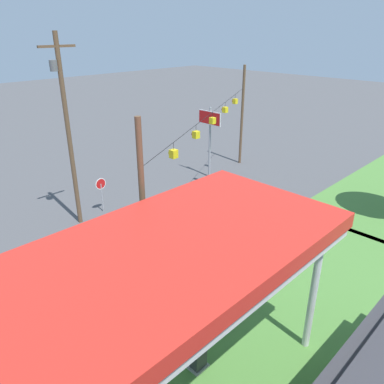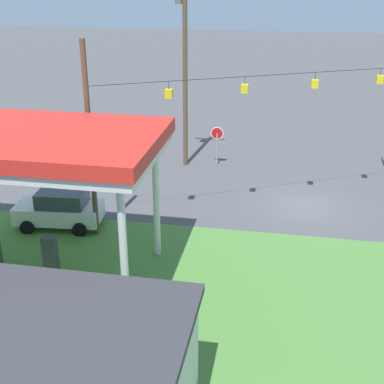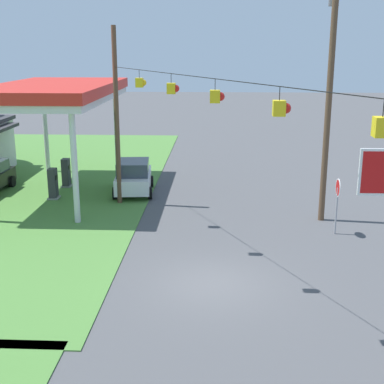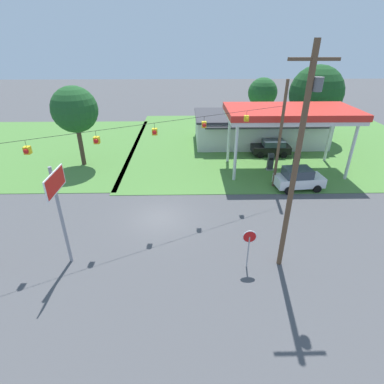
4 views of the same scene
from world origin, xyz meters
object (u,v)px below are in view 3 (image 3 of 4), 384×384
gas_station_canopy (54,94)px  car_at_pumps_front (133,177)px  fuel_pump_near (53,185)px  fuel_pump_far (66,174)px  stop_sign_roadside (338,194)px  utility_pole_main (330,80)px

gas_station_canopy → car_at_pumps_front: 6.17m
gas_station_canopy → fuel_pump_near: 4.90m
fuel_pump_far → stop_sign_roadside: 15.89m
utility_pole_main → fuel_pump_far: bearing=68.5°
car_at_pumps_front → stop_sign_roadside: 11.70m
gas_station_canopy → car_at_pumps_front: gas_station_canopy is taller
gas_station_canopy → fuel_pump_far: size_ratio=6.96×
fuel_pump_near → stop_sign_roadside: 14.87m
fuel_pump_near → utility_pole_main: 15.18m
fuel_pump_near → car_at_pumps_front: (1.36, -4.14, 0.16)m
gas_station_canopy → fuel_pump_far: 4.90m
fuel_pump_far → car_at_pumps_front: size_ratio=0.40×
gas_station_canopy → utility_pole_main: 14.41m
gas_station_canopy → fuel_pump_near: bearing=-179.9°
gas_station_canopy → stop_sign_roadside: 15.75m
gas_station_canopy → stop_sign_roadside: (-6.14, -14.02, -3.72)m
fuel_pump_far → car_at_pumps_front: (-1.19, -4.14, 0.16)m
fuel_pump_far → utility_pole_main: bearing=-111.5°
stop_sign_roadside → utility_pole_main: (1.99, 0.25, 4.71)m
stop_sign_roadside → car_at_pumps_front: bearing=-122.2°
gas_station_canopy → stop_sign_roadside: gas_station_canopy is taller
car_at_pumps_front → utility_pole_main: size_ratio=0.36×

